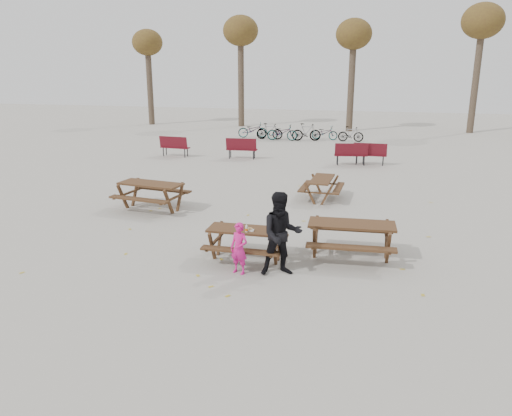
% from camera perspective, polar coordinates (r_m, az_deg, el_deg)
% --- Properties ---
extents(ground, '(80.00, 80.00, 0.00)m').
position_cam_1_polar(ground, '(12.00, -1.12, -5.89)').
color(ground, gray).
rests_on(ground, ground).
extents(main_picnic_table, '(1.80, 1.45, 0.78)m').
position_cam_1_polar(main_picnic_table, '(11.79, -1.13, -3.25)').
color(main_picnic_table, '#351D13').
rests_on(main_picnic_table, ground).
extents(food_tray, '(0.18, 0.11, 0.03)m').
position_cam_1_polar(food_tray, '(11.57, -0.70, -2.56)').
color(food_tray, white).
rests_on(food_tray, main_picnic_table).
extents(bread_roll, '(0.14, 0.06, 0.05)m').
position_cam_1_polar(bread_roll, '(11.55, -0.70, -2.36)').
color(bread_roll, tan).
rests_on(bread_roll, food_tray).
extents(soda_bottle, '(0.07, 0.07, 0.17)m').
position_cam_1_polar(soda_bottle, '(11.49, -1.09, -2.42)').
color(soda_bottle, silver).
rests_on(soda_bottle, main_picnic_table).
extents(child, '(0.49, 0.40, 1.17)m').
position_cam_1_polar(child, '(11.05, -1.95, -4.64)').
color(child, '#D11A7C').
rests_on(child, ground).
extents(adult, '(1.10, 0.99, 1.88)m').
position_cam_1_polar(adult, '(10.88, 2.93, -2.99)').
color(adult, black).
rests_on(adult, ground).
extents(picnic_table_east, '(2.11, 1.74, 0.88)m').
position_cam_1_polar(picnic_table_east, '(12.16, 10.79, -3.68)').
color(picnic_table_east, '#351D13').
rests_on(picnic_table_east, ground).
extents(picnic_table_north, '(2.26, 1.92, 0.88)m').
position_cam_1_polar(picnic_table_north, '(16.24, -11.87, 1.32)').
color(picnic_table_north, '#351D13').
rests_on(picnic_table_north, ground).
extents(picnic_table_far, '(1.45, 1.76, 0.73)m').
position_cam_1_polar(picnic_table_far, '(17.29, 7.51, 2.19)').
color(picnic_table_far, '#351D13').
rests_on(picnic_table_far, ground).
extents(park_bench_row, '(11.16, 1.00, 1.03)m').
position_cam_1_polar(park_bench_row, '(24.03, 2.93, 6.61)').
color(park_bench_row, maroon).
rests_on(park_bench_row, ground).
extents(bicycle_row, '(7.83, 1.66, 1.05)m').
position_cam_1_polar(bicycle_row, '(30.94, 4.12, 8.67)').
color(bicycle_row, black).
rests_on(bicycle_row, ground).
extents(tree_row, '(32.17, 3.52, 8.26)m').
position_cam_1_polar(tree_row, '(36.00, 10.99, 18.60)').
color(tree_row, '#382B21').
rests_on(tree_row, ground).
extents(fallen_leaves, '(11.00, 11.00, 0.01)m').
position_cam_1_polar(fallen_leaves, '(14.19, 3.38, -2.35)').
color(fallen_leaves, '#B1992A').
rests_on(fallen_leaves, ground).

